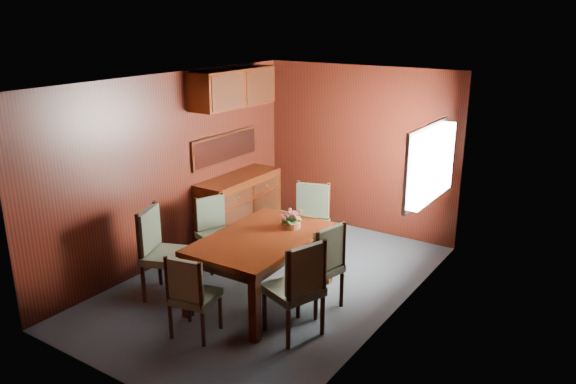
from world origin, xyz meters
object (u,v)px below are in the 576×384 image
Objects in this scene: sideboard at (239,206)px; chair_left_near at (160,248)px; chair_right_near at (298,284)px; dining_table at (261,245)px; chair_head at (191,292)px; flower_centerpiece at (290,217)px.

chair_left_near is at bearing -78.90° from sideboard.
chair_right_near is (2.13, -1.77, 0.12)m from sideboard.
chair_right_near is (1.76, 0.12, -0.01)m from chair_left_near.
dining_table is 1.04m from chair_head.
sideboard is 1.58× the size of chair_head.
chair_head is 3.56× the size of flower_centerpiece.
chair_left_near reaches higher than flower_centerpiece.
chair_left_near is 1.02× the size of chair_right_near.
flower_centerpiece is (1.50, -0.94, 0.43)m from sideboard.
flower_centerpiece is at bearing 108.59° from chair_left_near.
sideboard is 5.60× the size of flower_centerpiece.
chair_head is (-0.86, -0.60, -0.08)m from chair_right_near.
sideboard is 1.93m from dining_table.
chair_right_near is at bearing 22.83° from chair_head.
sideboard is at bearing 169.63° from chair_left_near.
chair_right_near is 1.05m from chair_head.
flower_centerpiece is (-0.63, 0.83, 0.31)m from chair_right_near.
chair_right_near is at bearing -52.45° from flower_centerpiece.
chair_right_near reaches higher than chair_head.
chair_left_near is at bearing 140.44° from chair_head.
dining_table is 1.57× the size of chair_left_near.
sideboard is 1.93m from chair_left_near.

